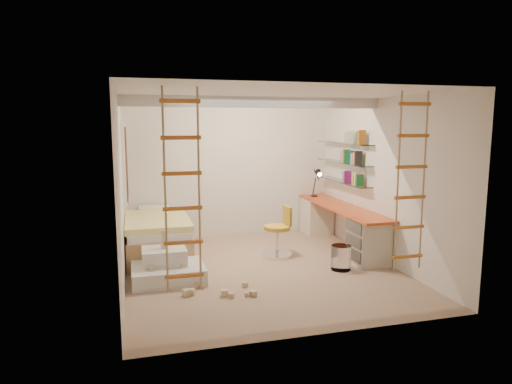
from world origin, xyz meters
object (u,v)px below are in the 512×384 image
object	(u,v)px
bed	(157,235)
swivel_chair	(278,238)
desk	(340,225)
play_platform	(167,268)

from	to	relation	value
bed	swivel_chair	size ratio (longest dim) A/B	2.36
desk	play_platform	world-z (taller)	desk
play_platform	bed	bearing A→B (deg)	92.56
swivel_chair	bed	bearing A→B (deg)	161.73
desk	bed	bearing A→B (deg)	173.51
bed	play_platform	world-z (taller)	bed
swivel_chair	play_platform	distance (m)	2.02
swivel_chair	play_platform	size ratio (longest dim) A/B	0.84
swivel_chair	desk	bearing A→B (deg)	12.53
swivel_chair	play_platform	xyz separation A→B (m)	(-1.88, -0.70, -0.14)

